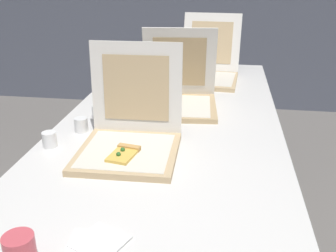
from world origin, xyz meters
The scene contains 10 objects.
table centered at (0.00, 0.61, 0.70)m, with size 0.94×2.21×0.75m.
pizza_box_front centered at (-0.10, 0.33, 0.80)m, with size 0.36×0.37×0.37m.
pizza_box_middle centered at (0.01, 0.82, 0.80)m, with size 0.38×0.38×0.36m.
pizza_box_back centered at (0.12, 1.32, 0.80)m, with size 0.38×0.48×0.35m.
cup_white_far centered at (-0.25, 0.91, 0.78)m, with size 0.05×0.05×0.06m, color white.
cup_white_near_left centered at (-0.41, 0.32, 0.78)m, with size 0.05×0.05×0.06m, color white.
cup_white_mid centered at (-0.32, 0.63, 0.78)m, with size 0.05×0.05×0.06m, color white.
cup_white_near_center centered at (-0.34, 0.48, 0.78)m, with size 0.05×0.05×0.06m, color white.
cup_printed_front centered at (-0.20, -0.28, 0.79)m, with size 0.07×0.07×0.09m, color #D14C56.
napkin_pile centered at (-0.06, -0.18, 0.75)m, with size 0.16×0.15×0.01m.
Camera 1 is at (0.22, -0.92, 1.38)m, focal length 41.93 mm.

